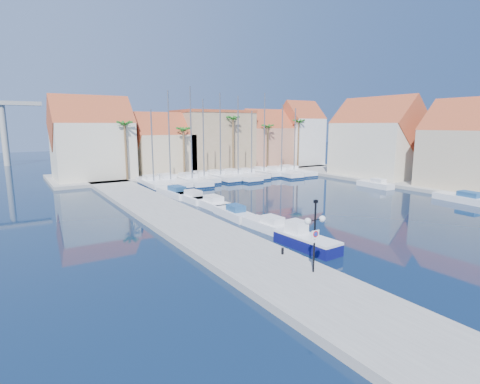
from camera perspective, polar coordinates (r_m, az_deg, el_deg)
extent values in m
plane|color=#081C31|center=(30.43, 17.98, -7.98)|extent=(260.00, 260.00, 0.00)
cube|color=gray|center=(35.67, -8.92, -4.51)|extent=(6.00, 77.00, 0.50)
cube|color=gray|center=(74.35, -6.08, 3.22)|extent=(54.00, 16.00, 0.50)
cube|color=gray|center=(64.50, 26.08, 1.16)|extent=(12.00, 60.00, 0.50)
cylinder|color=black|center=(22.73, 11.29, -6.65)|extent=(0.11, 0.11, 4.45)
cylinder|color=black|center=(22.28, 10.83, -4.30)|extent=(0.56, 0.08, 0.06)
cylinder|color=black|center=(22.64, 11.91, -4.11)|extent=(0.56, 0.08, 0.06)
sphere|color=white|center=(22.11, 10.28, -4.40)|extent=(0.40, 0.40, 0.40)
sphere|color=white|center=(22.82, 12.43, -4.01)|extent=(0.40, 0.40, 0.40)
cube|color=black|center=(22.22, 11.48, -1.42)|extent=(0.25, 0.14, 0.18)
cube|color=white|center=(22.65, 11.41, -6.42)|extent=(0.56, 0.06, 0.56)
cylinder|color=red|center=(22.61, 11.46, -6.30)|extent=(0.38, 0.03, 0.38)
cylinder|color=#1933A5|center=(22.61, 11.48, -6.31)|extent=(0.27, 0.03, 0.27)
cube|color=white|center=(22.76, 11.37, -7.36)|extent=(0.45, 0.05, 0.16)
cylinder|color=black|center=(26.06, 6.50, -8.93)|extent=(0.18, 0.18, 0.45)
cube|color=#0E1053|center=(28.98, 10.09, -7.68)|extent=(2.14, 5.63, 0.83)
cube|color=white|center=(28.82, 10.13, -6.72)|extent=(2.14, 5.63, 0.18)
cube|color=white|center=(29.44, 8.62, -5.29)|extent=(1.28, 1.54, 1.02)
cube|color=white|center=(33.32, 4.32, -5.20)|extent=(2.09, 5.64, 0.80)
cube|color=white|center=(32.73, 4.96, -4.22)|extent=(1.35, 2.01, 0.60)
cube|color=white|center=(37.80, -1.05, -3.31)|extent=(1.96, 5.61, 0.80)
cube|color=navy|center=(37.17, -0.64, -2.43)|extent=(1.31, 1.98, 0.60)
cube|color=white|center=(42.75, -4.48, -1.75)|extent=(2.19, 6.51, 0.80)
cube|color=white|center=(42.05, -4.07, -0.97)|extent=(1.49, 2.29, 0.60)
cube|color=white|center=(46.40, -7.47, -0.85)|extent=(2.23, 6.43, 0.80)
cube|color=white|center=(45.71, -7.13, -0.12)|extent=(1.49, 2.27, 0.60)
cube|color=white|center=(50.00, -9.95, -0.12)|extent=(2.62, 7.01, 0.80)
cube|color=navy|center=(49.27, -9.62, 0.57)|extent=(1.69, 2.50, 0.60)
cube|color=white|center=(52.66, 30.91, -0.91)|extent=(2.79, 7.03, 0.80)
cube|color=navy|center=(52.20, 31.62, -0.28)|extent=(1.74, 2.53, 0.60)
cube|color=white|center=(59.41, 19.87, 1.05)|extent=(2.03, 5.68, 0.80)
cube|color=white|center=(58.95, 20.33, 1.64)|extent=(1.34, 2.01, 0.60)
cube|color=white|center=(58.03, -13.15, 1.29)|extent=(2.90, 9.82, 1.00)
cube|color=#0D2045|center=(58.08, -13.13, 0.98)|extent=(2.96, 9.89, 0.28)
cube|color=white|center=(58.84, -13.46, 2.18)|extent=(1.88, 2.99, 0.60)
cylinder|color=slate|center=(56.98, -13.23, 6.93)|extent=(0.20, 0.20, 10.47)
cube|color=white|center=(58.93, -10.72, 1.51)|extent=(3.03, 11.07, 1.00)
cube|color=#0D2045|center=(58.98, -10.71, 1.20)|extent=(3.09, 11.13, 0.28)
cube|color=white|center=(59.83, -11.15, 2.40)|extent=(2.05, 3.34, 0.60)
cylinder|color=slate|center=(57.79, -10.74, 8.46)|extent=(0.20, 0.20, 13.28)
cube|color=white|center=(59.53, -7.51, 1.69)|extent=(3.37, 11.23, 1.00)
cube|color=#0D2045|center=(59.57, -7.50, 1.38)|extent=(3.44, 11.29, 0.28)
cube|color=white|center=(60.44, -7.93, 2.57)|extent=(2.17, 3.42, 0.60)
cylinder|color=slate|center=(58.38, -7.47, 8.89)|extent=(0.20, 0.20, 13.94)
cube|color=white|center=(61.97, -5.65, 2.06)|extent=(2.68, 8.90, 1.00)
cube|color=#0D2045|center=(62.02, -5.65, 1.77)|extent=(2.74, 8.96, 0.28)
cube|color=white|center=(62.66, -5.99, 2.89)|extent=(1.72, 2.71, 0.60)
cylinder|color=slate|center=(60.98, -5.59, 8.19)|extent=(0.20, 0.20, 12.27)
cube|color=white|center=(63.28, -3.19, 2.27)|extent=(2.95, 9.78, 1.00)
cube|color=#0D2045|center=(63.33, -3.19, 1.98)|extent=(3.01, 9.85, 0.28)
cube|color=white|center=(64.00, -3.66, 3.07)|extent=(1.89, 2.98, 0.60)
cylinder|color=slate|center=(62.28, -3.02, 8.76)|extent=(0.20, 0.20, 13.33)
cube|color=white|center=(64.33, -0.58, 2.41)|extent=(3.49, 11.53, 1.00)
cube|color=#0D2045|center=(64.38, -0.58, 2.13)|extent=(3.55, 11.59, 0.28)
cube|color=white|center=(65.17, -1.15, 3.22)|extent=(2.23, 3.51, 0.60)
cylinder|color=slate|center=(63.29, -0.30, 8.61)|extent=(0.20, 0.20, 12.92)
cube|color=white|center=(65.92, 1.53, 2.60)|extent=(2.92, 8.80, 1.00)
cube|color=#0D2045|center=(65.96, 1.53, 2.32)|extent=(2.99, 8.87, 0.28)
cube|color=white|center=(66.49, 1.07, 3.36)|extent=(1.77, 2.71, 0.60)
cylinder|color=slate|center=(65.06, 1.79, 7.62)|extent=(0.20, 0.20, 10.58)
cube|color=white|center=(68.47, 3.46, 2.87)|extent=(2.40, 8.10, 1.00)
cube|color=#0D2045|center=(68.51, 3.45, 2.60)|extent=(2.46, 8.17, 0.28)
cube|color=white|center=(69.00, 3.05, 3.60)|extent=(1.55, 2.46, 0.60)
cylinder|color=slate|center=(67.61, 3.73, 9.05)|extent=(0.20, 0.20, 13.76)
cube|color=white|center=(68.87, 6.05, 2.87)|extent=(3.67, 11.13, 1.00)
cube|color=#0D2045|center=(68.91, 6.05, 2.61)|extent=(3.73, 11.19, 0.28)
cube|color=white|center=(69.68, 5.56, 3.63)|extent=(2.23, 3.42, 0.60)
cylinder|color=slate|center=(67.90, 6.42, 8.20)|extent=(0.20, 0.20, 11.83)
cube|color=white|center=(71.36, 7.95, 3.09)|extent=(3.56, 11.43, 1.00)
cube|color=#0D2045|center=(71.40, 7.94, 2.83)|extent=(3.63, 11.49, 0.28)
cube|color=white|center=(72.16, 7.43, 3.82)|extent=(2.24, 3.50, 0.60)
cylinder|color=slate|center=(70.42, 8.35, 7.96)|extent=(0.20, 0.20, 11.19)
cube|color=beige|center=(66.58, -21.47, 5.87)|extent=(12.00, 9.00, 9.00)
cube|color=#984621|center=(66.44, -21.73, 9.73)|extent=(12.30, 9.00, 9.00)
cube|color=#CBB38F|center=(69.91, -11.69, 5.71)|extent=(10.00, 8.00, 7.00)
cube|color=#984621|center=(69.73, -11.80, 8.58)|extent=(10.30, 8.00, 8.00)
cube|color=#9C8560|center=(75.25, -4.10, 7.73)|extent=(14.00, 10.00, 11.00)
cube|color=#984621|center=(75.22, -4.16, 12.11)|extent=(14.20, 10.20, 0.50)
cube|color=tan|center=(80.87, 3.82, 6.84)|extent=(10.00, 8.00, 8.00)
cube|color=#984621|center=(80.73, 3.85, 9.67)|extent=(10.30, 8.00, 8.00)
cube|color=silver|center=(85.66, 9.14, 7.59)|extent=(8.00, 8.00, 10.00)
cube|color=#984621|center=(85.59, 9.24, 10.94)|extent=(8.30, 8.00, 8.00)
cube|color=#CBB38F|center=(60.71, 32.01, 4.19)|extent=(9.00, 12.00, 8.00)
cube|color=#984621|center=(60.53, 32.37, 7.95)|extent=(9.00, 12.30, 9.00)
cube|color=beige|center=(69.11, 20.04, 6.09)|extent=(9.00, 14.00, 9.00)
cube|color=#984621|center=(68.98, 20.27, 9.82)|extent=(9.00, 14.30, 9.00)
cylinder|color=brown|center=(62.62, -16.98, 5.90)|extent=(0.36, 0.36, 9.00)
sphere|color=#1F631C|center=(62.48, -17.19, 9.87)|extent=(2.60, 2.60, 2.60)
cylinder|color=brown|center=(66.00, -8.53, 5.99)|extent=(0.36, 0.36, 8.00)
sphere|color=#1F631C|center=(65.84, -8.62, 9.33)|extent=(2.60, 2.60, 2.60)
cylinder|color=brown|center=(70.56, -1.05, 7.18)|extent=(0.36, 0.36, 10.00)
sphere|color=#1F631C|center=(70.47, -1.06, 11.12)|extent=(2.60, 2.60, 2.60)
cylinder|color=brown|center=(75.06, 4.22, 6.76)|extent=(0.36, 0.36, 8.50)
sphere|color=#1F631C|center=(74.92, 4.26, 9.90)|extent=(2.60, 2.60, 2.60)
cylinder|color=brown|center=(80.04, 8.87, 7.24)|extent=(0.36, 0.36, 9.50)
sphere|color=#1F631C|center=(79.94, 8.96, 10.54)|extent=(2.60, 2.60, 2.60)
cylinder|color=#9E9E99|center=(100.28, -32.26, 7.38)|extent=(1.40, 1.40, 14.00)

